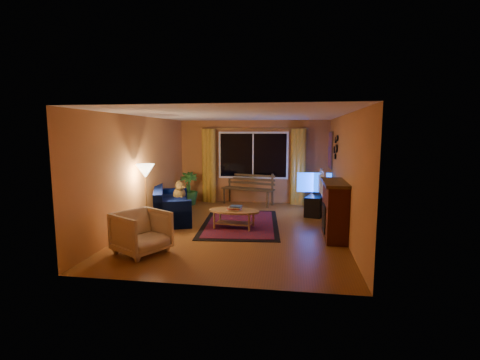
# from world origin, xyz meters

# --- Properties ---
(floor) EXTENTS (4.50, 6.00, 0.02)m
(floor) POSITION_xyz_m (0.00, 0.00, -0.01)
(floor) COLOR brown
(floor) RESTS_ON ground
(ceiling) EXTENTS (4.50, 6.00, 0.02)m
(ceiling) POSITION_xyz_m (0.00, 0.00, 2.51)
(ceiling) COLOR white
(ceiling) RESTS_ON ground
(wall_back) EXTENTS (4.50, 0.02, 2.50)m
(wall_back) POSITION_xyz_m (0.00, 3.01, 1.25)
(wall_back) COLOR #C3783B
(wall_back) RESTS_ON ground
(wall_left) EXTENTS (0.02, 6.00, 2.50)m
(wall_left) POSITION_xyz_m (-2.26, 0.00, 1.25)
(wall_left) COLOR #C3783B
(wall_left) RESTS_ON ground
(wall_right) EXTENTS (0.02, 6.00, 2.50)m
(wall_right) POSITION_xyz_m (2.26, 0.00, 1.25)
(wall_right) COLOR #C3783B
(wall_right) RESTS_ON ground
(window) EXTENTS (2.00, 0.02, 1.30)m
(window) POSITION_xyz_m (0.00, 2.94, 1.45)
(window) COLOR black
(window) RESTS_ON wall_back
(curtain_rod) EXTENTS (3.20, 0.03, 0.03)m
(curtain_rod) POSITION_xyz_m (0.00, 2.90, 2.25)
(curtain_rod) COLOR #BF8C3F
(curtain_rod) RESTS_ON wall_back
(curtain_left) EXTENTS (0.36, 0.36, 2.24)m
(curtain_left) POSITION_xyz_m (-1.35, 2.88, 1.12)
(curtain_left) COLOR gold
(curtain_left) RESTS_ON ground
(curtain_right) EXTENTS (0.36, 0.36, 2.24)m
(curtain_right) POSITION_xyz_m (1.35, 2.88, 1.12)
(curtain_right) COLOR gold
(curtain_right) RESTS_ON ground
(bench) EXTENTS (1.63, 0.91, 0.47)m
(bench) POSITION_xyz_m (-0.11, 2.62, 0.24)
(bench) COLOR #43321B
(bench) RESTS_ON ground
(potted_plant) EXTENTS (0.66, 0.66, 0.97)m
(potted_plant) POSITION_xyz_m (-1.86, 2.35, 0.48)
(potted_plant) COLOR #235B1E
(potted_plant) RESTS_ON ground
(sofa) EXTENTS (1.47, 2.11, 0.79)m
(sofa) POSITION_xyz_m (-1.74, 0.56, 0.39)
(sofa) COLOR #030D3B
(sofa) RESTS_ON ground
(dog) EXTENTS (0.38, 0.46, 0.44)m
(dog) POSITION_xyz_m (-1.69, 0.99, 0.61)
(dog) COLOR olive
(dog) RESTS_ON sofa
(armchair) EXTENTS (1.06, 1.08, 0.83)m
(armchair) POSITION_xyz_m (-1.43, -1.87, 0.42)
(armchair) COLOR #D5B590
(armchair) RESTS_ON ground
(floor_lamp) EXTENTS (0.32, 0.32, 1.44)m
(floor_lamp) POSITION_xyz_m (-2.00, -0.34, 0.72)
(floor_lamp) COLOR #BF8C3F
(floor_lamp) RESTS_ON ground
(rug) EXTENTS (1.97, 2.89, 0.02)m
(rug) POSITION_xyz_m (-0.00, 0.38, 0.01)
(rug) COLOR maroon
(rug) RESTS_ON ground
(coffee_table) EXTENTS (1.28, 1.28, 0.42)m
(coffee_table) POSITION_xyz_m (-0.09, -0.03, 0.21)
(coffee_table) COLOR #AC7A42
(coffee_table) RESTS_ON ground
(tv_console) EXTENTS (0.75, 1.29, 0.51)m
(tv_console) POSITION_xyz_m (1.86, 1.73, 0.25)
(tv_console) COLOR black
(tv_console) RESTS_ON ground
(television) EXTENTS (0.15, 1.11, 0.64)m
(television) POSITION_xyz_m (1.86, 1.73, 0.83)
(television) COLOR black
(television) RESTS_ON tv_console
(fireplace) EXTENTS (0.40, 1.20, 1.10)m
(fireplace) POSITION_xyz_m (2.05, -0.40, 0.55)
(fireplace) COLOR maroon
(fireplace) RESTS_ON ground
(mirror_cluster) EXTENTS (0.06, 0.60, 0.56)m
(mirror_cluster) POSITION_xyz_m (2.21, 1.30, 1.80)
(mirror_cluster) COLOR black
(mirror_cluster) RESTS_ON wall_right
(painting) EXTENTS (0.04, 0.76, 0.96)m
(painting) POSITION_xyz_m (2.22, 2.45, 1.65)
(painting) COLOR #DC4A22
(painting) RESTS_ON wall_right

